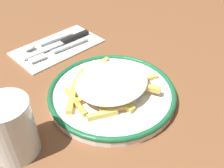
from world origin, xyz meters
name	(u,v)px	position (x,y,z in m)	size (l,w,h in m)	color
ground_plane	(112,97)	(0.00, 0.00, 0.00)	(2.60, 2.60, 0.00)	brown
plate	(112,93)	(0.00, 0.00, 0.01)	(0.28, 0.28, 0.02)	white
fries_heap	(111,83)	(0.00, 0.00, 0.04)	(0.19, 0.22, 0.04)	gold
napkin	(58,46)	(0.25, -0.03, 0.00)	(0.13, 0.24, 0.01)	silver
fork	(59,49)	(0.23, -0.02, 0.01)	(0.03, 0.18, 0.01)	silver
knife	(63,42)	(0.25, -0.05, 0.01)	(0.02, 0.21, 0.01)	black
spoon	(40,44)	(0.28, 0.00, 0.01)	(0.03, 0.15, 0.01)	silver
water_glass	(11,129)	(0.02, 0.22, 0.06)	(0.08, 0.08, 0.11)	silver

